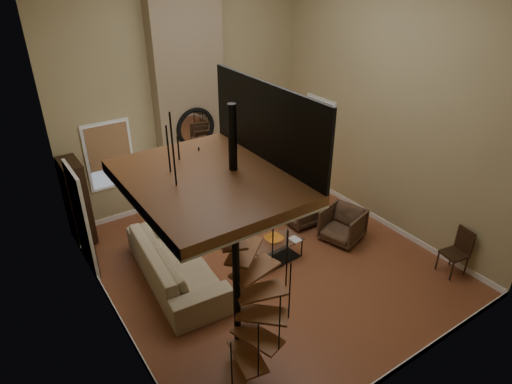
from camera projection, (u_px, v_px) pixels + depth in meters
ground at (267, 261)px, 8.89m from camera, size 6.00×6.50×0.01m
back_wall at (185, 89)px, 9.95m from camera, size 6.00×0.02×5.50m
front_wall at (430, 214)px, 5.21m from camera, size 6.00×0.02×5.50m
left_wall at (92, 175)px, 6.11m from camera, size 0.02×6.50×5.50m
right_wall at (389, 102)px, 9.05m from camera, size 0.02×6.50×5.50m
baseboard_back at (193, 194)px, 11.22m from camera, size 6.00×0.02×0.12m
baseboard_front at (395, 371)px, 6.50m from camera, size 6.00×0.02×0.12m
baseboard_left at (121, 320)px, 7.39m from camera, size 0.02×6.50×0.12m
baseboard_right at (372, 215)px, 10.33m from camera, size 0.02×6.50×0.12m
chimney_breast at (189, 91)px, 9.81m from camera, size 1.60×0.38×5.50m
hearth at (206, 207)px, 10.75m from camera, size 1.50×0.60×0.04m
firebox at (199, 183)px, 10.71m from camera, size 0.95×0.02×0.72m
mantel at (199, 161)px, 10.37m from camera, size 1.70×0.18×0.06m
mirror_frame at (196, 128)px, 10.03m from camera, size 0.94×0.10×0.94m
mirror_disc at (196, 128)px, 10.04m from camera, size 0.80×0.01×0.80m
vase_left at (176, 160)px, 10.05m from camera, size 0.24×0.24×0.25m
vase_right at (220, 150)px, 10.63m from camera, size 0.20×0.20×0.21m
window_back at (109, 155)px, 9.53m from camera, size 1.02×0.06×1.52m
window_right at (319, 127)px, 11.03m from camera, size 0.06×1.02×1.52m
entry_door at (82, 221)px, 8.25m from camera, size 0.10×1.05×2.16m
loft at (215, 175)px, 5.03m from camera, size 1.70×2.20×1.09m
spiral_stair at (237, 268)px, 5.86m from camera, size 1.47×1.47×4.06m
hutch at (77, 201)px, 9.13m from camera, size 0.37×0.79×1.77m
sofa at (175, 262)px, 8.23m from camera, size 1.30×2.84×0.81m
armchair_near at (304, 208)px, 10.03m from camera, size 0.78×0.76×0.69m
armchair_far at (344, 224)px, 9.46m from camera, size 0.99×0.97×0.73m
coffee_table at (275, 249)px, 8.76m from camera, size 1.13×0.64×0.43m
bowl at (274, 239)px, 8.70m from camera, size 0.36×0.36×0.09m
book at (294, 240)px, 8.74m from camera, size 0.19×0.25×0.02m
floor_lamp at (153, 181)px, 8.89m from camera, size 0.42×0.42×1.73m
accent_lamp at (252, 175)px, 11.75m from camera, size 0.15×0.15×0.53m
side_chair at (458, 249)px, 8.36m from camera, size 0.48×0.46×0.92m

